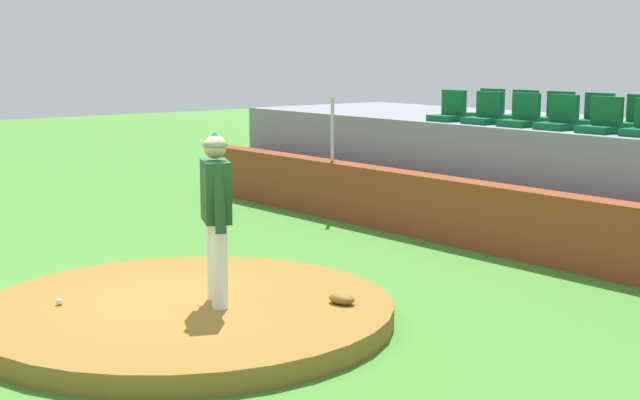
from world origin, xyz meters
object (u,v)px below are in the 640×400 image
at_px(stadium_chair_7, 488,109).
at_px(stadium_chair_8, 521,111).
at_px(stadium_chair_9, 556,114).
at_px(stadium_chair_4, 602,122).
at_px(stadium_chair_1, 485,114).
at_px(stadium_chair_3, 559,119).
at_px(baseball, 59,301).
at_px(stadium_chair_11, 638,119).
at_px(stadium_chair_2, 522,116).
at_px(stadium_chair_10, 595,116).
at_px(fielding_glove, 342,299).
at_px(pitcher, 216,205).
at_px(stadium_chair_0, 449,111).

height_order(stadium_chair_7, stadium_chair_8, same).
bearing_deg(stadium_chair_7, stadium_chair_9, 179.56).
bearing_deg(stadium_chair_9, stadium_chair_4, 147.45).
bearing_deg(stadium_chair_1, stadium_chair_8, -88.80).
distance_m(stadium_chair_3, stadium_chair_7, 2.30).
bearing_deg(stadium_chair_4, stadium_chair_7, -18.14).
xyz_separation_m(baseball, stadium_chair_11, (1.46, 8.23, 1.60)).
bearing_deg(stadium_chair_2, stadium_chair_9, -88.35).
bearing_deg(stadium_chair_3, stadium_chair_10, -89.56).
xyz_separation_m(stadium_chair_3, stadium_chair_9, (-0.71, 0.90, 0.00)).
distance_m(fielding_glove, stadium_chair_4, 5.27).
height_order(stadium_chair_8, stadium_chair_9, same).
bearing_deg(fielding_glove, stadium_chair_7, -72.85).
bearing_deg(stadium_chair_4, fielding_glove, 93.87).
bearing_deg(stadium_chair_10, stadium_chair_2, 52.79).
height_order(pitcher, stadium_chair_7, stadium_chair_7).
height_order(baseball, stadium_chair_10, stadium_chair_10).
height_order(baseball, stadium_chair_3, stadium_chair_3).
bearing_deg(stadium_chair_9, stadium_chair_2, 91.65).
distance_m(pitcher, stadium_chair_2, 6.14).
distance_m(stadium_chair_0, stadium_chair_3, 2.13).
height_order(stadium_chair_4, stadium_chair_7, same).
bearing_deg(stadium_chair_4, pitcher, 85.41).
bearing_deg(fielding_glove, stadium_chair_2, -81.80).
bearing_deg(stadium_chair_10, stadium_chair_9, 0.13).
relative_size(baseball, stadium_chair_1, 0.15).
bearing_deg(stadium_chair_4, stadium_chair_2, -1.20).
height_order(stadium_chair_3, stadium_chair_9, same).
distance_m(stadium_chair_0, stadium_chair_9, 1.69).
bearing_deg(stadium_chair_3, baseball, 84.23).
relative_size(fielding_glove, stadium_chair_7, 0.60).
height_order(stadium_chair_2, stadium_chair_7, same).
relative_size(baseball, fielding_glove, 0.25).
bearing_deg(stadium_chair_11, stadium_chair_9, -0.10).
bearing_deg(stadium_chair_9, pitcher, 97.88).
xyz_separation_m(stadium_chair_4, stadium_chair_11, (-0.01, 0.92, 0.00)).
distance_m(stadium_chair_1, stadium_chair_8, 0.91).
distance_m(stadium_chair_3, stadium_chair_11, 1.15).
xyz_separation_m(stadium_chair_0, stadium_chair_9, (1.42, 0.92, 0.00)).
bearing_deg(stadium_chair_7, fielding_glove, 118.12).
distance_m(fielding_glove, stadium_chair_8, 6.63).
bearing_deg(stadium_chair_2, pitcher, 98.78).
distance_m(fielding_glove, stadium_chair_9, 6.40).
bearing_deg(stadium_chair_1, stadium_chair_11, -156.66).
distance_m(stadium_chair_7, stadium_chair_11, 2.83).
relative_size(stadium_chair_4, stadium_chair_9, 1.00).
height_order(pitcher, stadium_chair_3, stadium_chair_3).
relative_size(fielding_glove, stadium_chair_1, 0.60).
height_order(stadium_chair_0, stadium_chair_4, same).
bearing_deg(stadium_chair_0, stadium_chair_11, -162.10).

